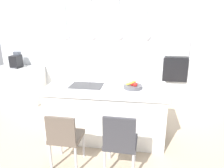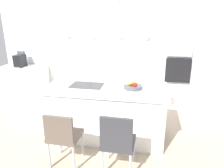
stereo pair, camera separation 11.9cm
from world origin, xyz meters
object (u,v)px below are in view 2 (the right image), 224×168
(coffee_machine, at_px, (20,60))
(chair_middle, at_px, (118,141))
(chair_near, at_px, (63,135))
(microwave, at_px, (180,49))
(oven, at_px, (178,70))
(fruit_bowl, at_px, (133,86))

(coffee_machine, relative_size, chair_middle, 0.43)
(chair_near, height_order, chair_middle, chair_middle)
(coffee_machine, distance_m, chair_middle, 3.57)
(chair_near, bearing_deg, microwave, 54.43)
(coffee_machine, height_order, oven, coffee_machine)
(oven, xyz_separation_m, chair_near, (-1.77, -2.47, -0.39))
(chair_middle, bearing_deg, coffee_machine, 141.83)
(fruit_bowl, xyz_separation_m, chair_near, (-0.88, -0.86, -0.50))
(fruit_bowl, relative_size, oven, 0.55)
(microwave, relative_size, oven, 0.96)
(microwave, xyz_separation_m, chair_middle, (-1.00, -2.48, -0.89))
(chair_near, relative_size, chair_middle, 0.94)
(oven, height_order, chair_middle, oven)
(coffee_machine, height_order, microwave, microwave)
(coffee_machine, relative_size, chair_near, 0.45)
(fruit_bowl, height_order, chair_near, fruit_bowl)
(fruit_bowl, height_order, microwave, microwave)
(fruit_bowl, xyz_separation_m, oven, (0.89, 1.61, -0.10))
(coffee_machine, xyz_separation_m, microwave, (3.77, 0.30, 0.34))
(coffee_machine, distance_m, oven, 3.79)
(fruit_bowl, xyz_separation_m, chair_middle, (-0.11, -0.87, -0.49))
(chair_middle, bearing_deg, fruit_bowl, 82.91)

